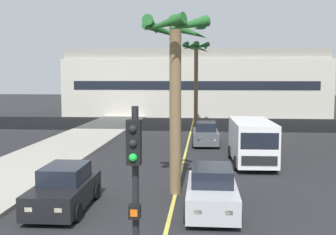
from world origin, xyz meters
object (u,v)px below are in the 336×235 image
(palm_tree_near_median, at_px, (176,60))
(car_queue_second, at_px, (64,189))
(traffic_light_median_near, at_px, (135,193))
(palm_tree_mid_median, at_px, (196,60))
(car_queue_front, at_px, (212,191))
(car_queue_third, at_px, (206,134))
(traffic_light_median_far, at_px, (174,112))
(delivery_van, at_px, (252,141))

(palm_tree_near_median, bearing_deg, car_queue_second, -148.28)
(traffic_light_median_near, height_order, palm_tree_mid_median, palm_tree_mid_median)
(car_queue_front, xyz_separation_m, car_queue_third, (-0.17, 14.56, 0.00))
(traffic_light_median_near, relative_size, traffic_light_median_far, 1.00)
(car_queue_second, xyz_separation_m, traffic_light_median_near, (3.75, -7.26, 1.99))
(delivery_van, bearing_deg, car_queue_front, -105.64)
(car_queue_front, height_order, traffic_light_median_far, traffic_light_median_far)
(car_queue_third, xyz_separation_m, palm_tree_near_median, (-1.25, -12.42, 4.64))
(traffic_light_median_far, bearing_deg, palm_tree_near_median, -85.51)
(car_queue_front, bearing_deg, delivery_van, 74.36)
(palm_tree_near_median, bearing_deg, car_queue_third, 84.24)
(car_queue_third, height_order, delivery_van, delivery_van)
(car_queue_third, relative_size, delivery_van, 0.78)
(car_queue_second, bearing_deg, palm_tree_mid_median, 81.12)
(traffic_light_median_far, bearing_deg, car_queue_second, -109.34)
(car_queue_front, xyz_separation_m, palm_tree_mid_median, (-1.10, 26.13, 5.57))
(car_queue_front, bearing_deg, traffic_light_median_near, -101.14)
(car_queue_second, height_order, delivery_van, delivery_van)
(car_queue_front, bearing_deg, car_queue_second, -177.80)
(car_queue_third, distance_m, palm_tree_near_median, 13.32)
(car_queue_second, xyz_separation_m, car_queue_third, (5.04, 14.76, 0.00))
(car_queue_front, xyz_separation_m, delivery_van, (2.26, 8.08, 0.57))
(delivery_van, height_order, palm_tree_mid_median, palm_tree_mid_median)
(car_queue_second, xyz_separation_m, delivery_van, (7.48, 8.28, 0.57))
(delivery_van, bearing_deg, palm_tree_near_median, -121.86)
(car_queue_front, relative_size, delivery_van, 0.77)
(car_queue_second, height_order, car_queue_third, same)
(car_queue_front, distance_m, car_queue_third, 14.56)
(car_queue_front, relative_size, palm_tree_mid_median, 0.51)
(traffic_light_median_near, distance_m, palm_tree_near_median, 9.96)
(palm_tree_mid_median, bearing_deg, car_queue_third, -85.42)
(delivery_van, bearing_deg, traffic_light_median_near, -103.50)
(palm_tree_near_median, height_order, palm_tree_mid_median, palm_tree_mid_median)
(delivery_van, bearing_deg, traffic_light_median_far, 167.00)
(car_queue_front, relative_size, car_queue_second, 1.00)
(palm_tree_near_median, bearing_deg, car_queue_front, -56.33)
(delivery_van, height_order, traffic_light_median_near, traffic_light_median_near)
(car_queue_second, distance_m, palm_tree_near_median, 6.43)
(palm_tree_mid_median, bearing_deg, delivery_van, -79.45)
(traffic_light_median_near, relative_size, palm_tree_mid_median, 0.52)
(car_queue_third, height_order, traffic_light_median_near, traffic_light_median_near)
(traffic_light_median_far, height_order, palm_tree_mid_median, palm_tree_mid_median)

